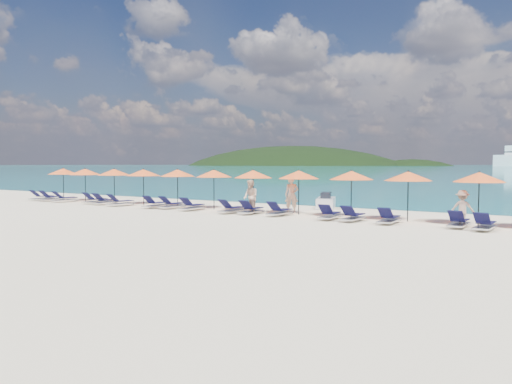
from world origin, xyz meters
The scene contains 35 objects.
ground centered at (0.00, 0.00, 0.00)m, with size 1400.00×1400.00×0.00m, color beige.
headland_main centered at (-300.00, 540.00, -38.00)m, with size 374.00×242.00×126.50m.
headland_small centered at (-150.00, 560.00, -35.00)m, with size 162.00×126.00×85.50m.
jetski centered at (0.90, 9.00, 0.37)m, with size 1.77×2.69×0.90m.
beachgoer_a centered at (0.67, 5.34, 0.96)m, with size 0.70×0.46×1.91m, color tan.
beachgoer_b centered at (-0.98, 3.98, 0.88)m, with size 0.85×0.49×1.76m, color tan.
beachgoer_c centered at (9.12, 4.57, 0.74)m, with size 0.96×0.45×1.49m, color tan.
umbrella_0 centered at (-17.80, 5.07, 2.02)m, with size 2.10×2.10×2.28m.
umbrella_1 centered at (-15.08, 4.83, 2.02)m, with size 2.10×2.10×2.28m.
umbrella_2 centered at (-12.46, 5.07, 2.02)m, with size 2.10×2.10×2.28m.
umbrella_3 centered at (-9.59, 4.89, 2.02)m, with size 2.10×2.10×2.28m.
umbrella_4 centered at (-6.87, 5.00, 2.02)m, with size 2.10×2.10×2.28m.
umbrella_5 centered at (-4.09, 4.94, 2.02)m, with size 2.10×2.10×2.28m.
umbrella_6 centered at (-1.40, 4.87, 2.02)m, with size 2.10×2.10×2.28m.
umbrella_7 centered at (1.28, 4.97, 2.02)m, with size 2.10×2.10×2.28m.
umbrella_8 centered at (4.07, 5.02, 2.02)m, with size 2.10×2.10×2.28m.
umbrella_9 centered at (6.76, 4.97, 2.02)m, with size 2.10×2.10×2.28m.
umbrella_10 centered at (9.67, 4.93, 2.02)m, with size 2.10×2.10×2.28m.
lounger_0 centered at (-18.40, 3.74, 0.24)m, with size 0.63×1.70×0.66m.
lounger_1 centered at (-17.28, 3.70, 0.24)m, with size 0.71×1.73×0.66m.
lounger_2 centered at (-15.73, 3.65, 0.24)m, with size 0.77×1.75×0.66m.
lounger_3 centered at (-12.94, 3.88, 0.24)m, with size 0.62×1.70×0.66m.
lounger_4 centered at (-11.82, 3.69, 0.24)m, with size 0.79×1.75×0.66m.
lounger_5 centered at (-10.21, 3.55, 0.24)m, with size 0.79×1.75×0.66m.
lounger_6 centered at (-7.46, 3.69, 0.24)m, with size 0.79×1.75×0.66m.
lounger_7 centered at (-6.33, 3.90, 0.24)m, with size 0.71×1.73×0.66m.
lounger_8 centered at (-4.66, 3.71, 0.24)m, with size 0.72×1.74×0.66m.
lounger_9 centered at (-1.92, 3.66, 0.24)m, with size 0.76×1.75×0.66m.
lounger_10 centered at (-0.81, 3.80, 0.24)m, with size 0.71×1.73×0.66m.
lounger_11 centered at (0.81, 3.87, 0.24)m, with size 0.65×1.71×0.66m.
lounger_12 centered at (3.56, 3.72, 0.24)m, with size 0.75×1.74×0.66m.
lounger_13 centered at (4.73, 3.62, 0.24)m, with size 0.63×1.70×0.66m.
lounger_14 centered at (6.37, 3.60, 0.24)m, with size 0.67×1.72×0.66m.
lounger_15 centered at (9.12, 3.89, 0.24)m, with size 0.62×1.70×0.66m.
lounger_16 centered at (10.13, 3.54, 0.24)m, with size 0.70×1.73×0.66m.
Camera 1 is at (13.18, -17.16, 2.57)m, focal length 35.00 mm.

